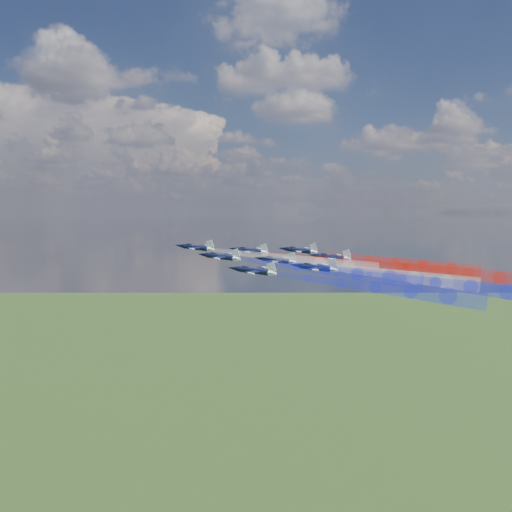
{
  "coord_description": "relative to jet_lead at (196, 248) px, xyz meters",
  "views": [
    {
      "loc": [
        -24.38,
        -175.3,
        143.51
      ],
      "look_at": [
        -8.15,
        -12.05,
        130.8
      ],
      "focal_mm": 38.89,
      "sensor_mm": 36.0,
      "label": 1
    }
  ],
  "objects": [
    {
      "name": "jet_outer_left",
      "position": [
        15.04,
        -31.11,
        -4.18
      ],
      "size": [
        17.25,
        15.98,
        5.41
      ],
      "primitive_type": null,
      "rotation": [
        0.09,
        -0.05,
        1.13
      ],
      "color": "black"
    },
    {
      "name": "trail_inner_right",
      "position": [
        44.99,
        -9.31,
        -4.16
      ],
      "size": [
        47.07,
        25.59,
        9.26
      ],
      "primitive_type": null,
      "rotation": [
        0.09,
        -0.05,
        1.13
      ],
      "color": "red"
    },
    {
      "name": "jet_center_third",
      "position": [
        23.61,
        -11.61,
        -3.14
      ],
      "size": [
        17.25,
        15.98,
        5.41
      ],
      "primitive_type": null,
      "rotation": [
        0.09,
        -0.05,
        1.13
      ],
      "color": "black"
    },
    {
      "name": "trail_outer_left",
      "position": [
        42.9,
        -44.22,
        -6.98
      ],
      "size": [
        47.07,
        25.59,
        9.26
      ],
      "primitive_type": null,
      "rotation": [
        0.09,
        -0.05,
        1.13
      ],
      "color": "#1B26EB"
    },
    {
      "name": "jet_inner_left",
      "position": [
        7.05,
        -14.23,
        -1.78
      ],
      "size": [
        17.25,
        15.98,
        5.41
      ],
      "primitive_type": null,
      "rotation": [
        0.09,
        -0.05,
        1.13
      ],
      "color": "black"
    },
    {
      "name": "jet_inner_right",
      "position": [
        17.12,
        3.8,
        -1.36
      ],
      "size": [
        17.25,
        15.98,
        5.41
      ],
      "primitive_type": null,
      "rotation": [
        0.09,
        -0.05,
        1.13
      ],
      "color": "black"
    },
    {
      "name": "jet_rear_left",
      "position": [
        32.25,
        -26.12,
        -4.0
      ],
      "size": [
        17.25,
        15.98,
        5.41
      ],
      "primitive_type": null,
      "rotation": [
        0.09,
        -0.05,
        1.13
      ],
      "color": "black"
    },
    {
      "name": "jet_lead",
      "position": [
        0.0,
        0.0,
        0.0
      ],
      "size": [
        17.25,
        15.98,
        5.41
      ],
      "primitive_type": null,
      "rotation": [
        0.09,
        -0.05,
        1.13
      ],
      "color": "black"
    },
    {
      "name": "jet_outer_right",
      "position": [
        33.79,
        7.43,
        -1.59
      ],
      "size": [
        17.25,
        15.98,
        5.41
      ],
      "primitive_type": null,
      "rotation": [
        0.09,
        -0.05,
        1.13
      ],
      "color": "black"
    },
    {
      "name": "trail_lead",
      "position": [
        27.86,
        -13.11,
        -2.79
      ],
      "size": [
        47.07,
        25.59,
        9.26
      ],
      "primitive_type": null,
      "rotation": [
        0.09,
        -0.05,
        1.13
      ],
      "color": "white"
    },
    {
      "name": "trail_rear_left",
      "position": [
        60.11,
        -39.23,
        -6.8
      ],
      "size": [
        47.07,
        25.59,
        9.26
      ],
      "primitive_type": null,
      "rotation": [
        0.09,
        -0.05,
        1.13
      ],
      "color": "#1B26EB"
    },
    {
      "name": "trail_outer_right",
      "position": [
        61.65,
        -5.68,
        -4.38
      ],
      "size": [
        47.07,
        25.59,
        9.26
      ],
      "primitive_type": null,
      "rotation": [
        0.09,
        -0.05,
        1.13
      ],
      "color": "red"
    },
    {
      "name": "trail_rear_right",
      "position": [
        68.97,
        -19.91,
        -5.6
      ],
      "size": [
        47.07,
        25.59,
        9.26
      ],
      "primitive_type": null,
      "rotation": [
        0.09,
        -0.05,
        1.13
      ],
      "color": "red"
    },
    {
      "name": "trail_center_third",
      "position": [
        51.47,
        -24.72,
        -5.93
      ],
      "size": [
        47.07,
        25.59,
        9.26
      ],
      "primitive_type": null,
      "rotation": [
        0.09,
        -0.05,
        1.13
      ],
      "color": "white"
    },
    {
      "name": "jet_rear_right",
      "position": [
        41.1,
        -6.81,
        -2.81
      ],
      "size": [
        17.25,
        15.98,
        5.41
      ],
      "primitive_type": null,
      "rotation": [
        0.09,
        -0.05,
        1.13
      ],
      "color": "black"
    },
    {
      "name": "trail_inner_left",
      "position": [
        34.92,
        -27.34,
        -4.58
      ],
      "size": [
        47.07,
        25.59,
        9.26
      ],
      "primitive_type": null,
      "rotation": [
        0.09,
        -0.05,
        1.13
      ],
      "color": "#1B26EB"
    }
  ]
}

